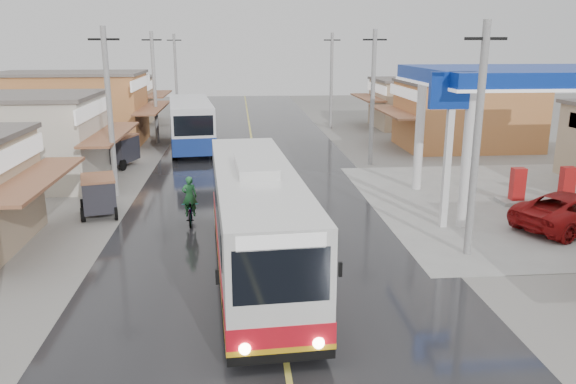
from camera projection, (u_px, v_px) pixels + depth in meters
name	position (u px, v px, depth m)	size (l,w,h in m)	color
ground	(270.00, 261.00, 19.34)	(120.00, 120.00, 0.00)	slate
road	(256.00, 167.00, 33.76)	(12.00, 90.00, 0.02)	black
centre_line	(256.00, 166.00, 33.76)	(0.15, 90.00, 0.01)	#D8CC4C
shopfronts_left	(49.00, 161.00, 35.53)	(11.00, 44.00, 5.20)	tan
shopfronts_right	(519.00, 173.00, 32.17)	(11.00, 44.00, 4.80)	beige
utility_poles_left	(140.00, 165.00, 34.12)	(1.60, 50.00, 8.00)	gray
utility_poles_right	(370.00, 165.00, 34.36)	(1.60, 36.00, 8.00)	gray
coach_bus	(256.00, 220.00, 17.93)	(3.36, 12.04, 3.72)	silver
second_bus	(191.00, 123.00, 38.81)	(3.86, 10.34, 3.35)	silver
jeepney	(572.00, 211.00, 22.52)	(2.44, 5.30, 1.47)	maroon
cyclist	(190.00, 208.00, 23.09)	(0.77, 1.94, 2.06)	black
tricycle_near	(99.00, 193.00, 24.11)	(1.99, 2.37, 1.73)	#26262D
tricycle_far	(120.00, 149.00, 33.58)	(2.23, 2.81, 1.88)	#26262D
tyre_stack	(101.00, 200.00, 25.81)	(0.95, 0.95, 0.48)	black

